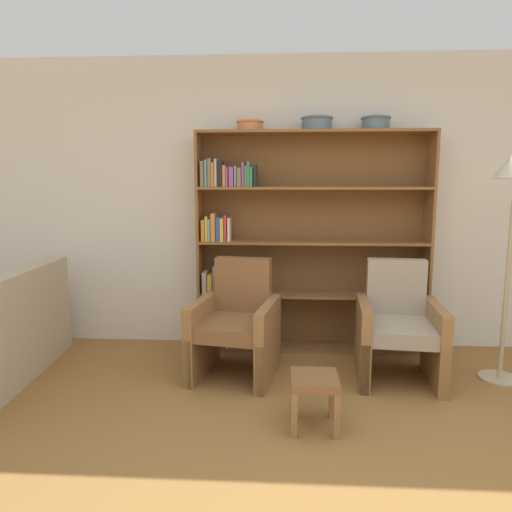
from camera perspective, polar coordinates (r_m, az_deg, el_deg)
ground_plane at (r=2.59m, az=12.78°, el=-28.15°), size 24.00×24.00×0.00m
wall_back at (r=4.44m, az=8.39°, el=6.38°), size 12.00×0.06×2.75m
bookshelf at (r=4.30m, az=4.44°, el=1.00°), size 2.13×0.30×2.04m
bowl_terracotta at (r=4.28m, az=-0.75°, el=16.04°), size 0.25×0.25×0.09m
bowl_slate at (r=4.28m, az=7.63°, el=16.15°), size 0.29×0.29×0.12m
bowl_sage at (r=4.35m, az=14.74°, el=15.82°), size 0.26×0.26×0.12m
armchair_leather at (r=3.81m, az=-2.46°, el=-8.66°), size 0.75×0.78×0.94m
armchair_cushioned at (r=3.90m, az=17.34°, el=-8.61°), size 0.70×0.74×0.94m
footstool at (r=3.06m, az=7.30°, el=-15.90°), size 0.30×0.30×0.35m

